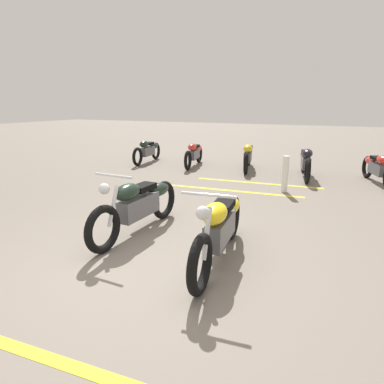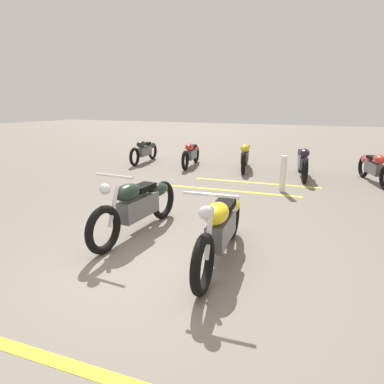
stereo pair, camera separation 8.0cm
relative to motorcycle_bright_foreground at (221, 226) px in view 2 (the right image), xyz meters
The scene contains 11 objects.
ground_plane 1.04m from the motorcycle_bright_foreground, 127.65° to the left, with size 60.00×60.00×0.00m, color slate.
motorcycle_bright_foreground is the anchor object (origin of this frame).
motorcycle_dark_foreground 1.53m from the motorcycle_bright_foreground, 76.10° to the left, with size 2.23×0.62×1.04m.
motorcycle_row_far_left 6.08m from the motorcycle_bright_foreground, 20.58° to the right, with size 1.95×0.68×0.76m.
motorcycle_row_left 5.71m from the motorcycle_bright_foreground, ahead, with size 2.16×0.52×0.82m.
motorcycle_row_center 6.27m from the motorcycle_bright_foreground, 12.46° to the left, with size 2.10×0.56×0.80m.
motorcycle_row_right 6.71m from the motorcycle_bright_foreground, 27.48° to the left, with size 2.00×0.47×0.76m.
motorcycle_row_far_right 7.62m from the motorcycle_bright_foreground, 39.37° to the left, with size 2.03×0.38×0.77m.
bollard_post 3.85m from the motorcycle_bright_foreground, ahead, with size 0.14×0.14×0.83m, color white.
parking_stripe_mid 3.55m from the motorcycle_bright_foreground, 15.21° to the left, with size 3.20×0.12×0.01m, color yellow.
parking_stripe_far 4.48m from the motorcycle_bright_foreground, ahead, with size 3.20×0.12×0.01m, color yellow.
Camera 2 is at (-3.18, -2.00, 1.97)m, focal length 30.72 mm.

